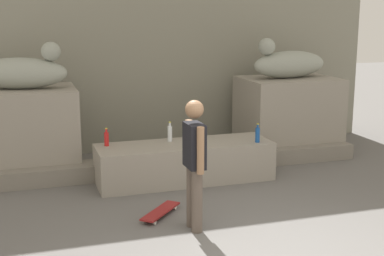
% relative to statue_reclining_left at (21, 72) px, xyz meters
% --- Properties ---
extents(facade_wall, '(9.37, 0.60, 5.30)m').
position_rel_statue_reclining_left_xyz_m(facade_wall, '(2.46, 1.33, 0.90)').
color(facade_wall, gray).
rests_on(facade_wall, ground_plane).
extents(pedestal_left, '(1.81, 1.34, 1.46)m').
position_rel_statue_reclining_left_xyz_m(pedestal_left, '(-0.04, 0.01, -1.01)').
color(pedestal_left, gray).
rests_on(pedestal_left, ground_plane).
extents(pedestal_right, '(1.81, 1.34, 1.46)m').
position_rel_statue_reclining_left_xyz_m(pedestal_right, '(4.95, 0.01, -1.01)').
color(pedestal_right, gray).
rests_on(pedestal_right, ground_plane).
extents(statue_reclining_left, '(1.69, 0.92, 0.78)m').
position_rel_statue_reclining_left_xyz_m(statue_reclining_left, '(0.00, 0.00, 0.00)').
color(statue_reclining_left, '#999E92').
rests_on(statue_reclining_left, pedestal_left).
extents(statue_reclining_right, '(1.67, 0.82, 0.78)m').
position_rel_statue_reclining_left_xyz_m(statue_reclining_right, '(4.92, 0.00, 0.00)').
color(statue_reclining_right, '#999E92').
rests_on(statue_reclining_right, pedestal_right).
extents(ledge_block, '(2.85, 0.90, 0.63)m').
position_rel_statue_reclining_left_xyz_m(ledge_block, '(2.46, -1.22, -1.43)').
color(ledge_block, gray).
rests_on(ledge_block, ground_plane).
extents(skater, '(0.23, 0.54, 1.67)m').
position_rel_statue_reclining_left_xyz_m(skater, '(1.99, -3.19, -0.82)').
color(skater, brown).
rests_on(skater, ground_plane).
extents(skateboard, '(0.69, 0.73, 0.08)m').
position_rel_statue_reclining_left_xyz_m(skateboard, '(1.69, -2.62, -1.68)').
color(skateboard, maroon).
rests_on(skateboard, ground_plane).
extents(bottle_clear, '(0.08, 0.08, 0.33)m').
position_rel_statue_reclining_left_xyz_m(bottle_clear, '(2.27, -1.00, -0.98)').
color(bottle_clear, silver).
rests_on(bottle_clear, ledge_block).
extents(bottle_blue, '(0.07, 0.07, 0.31)m').
position_rel_statue_reclining_left_xyz_m(bottle_blue, '(3.62, -1.50, -0.99)').
color(bottle_blue, '#194C99').
rests_on(bottle_blue, ledge_block).
extents(bottle_red, '(0.07, 0.07, 0.29)m').
position_rel_statue_reclining_left_xyz_m(bottle_red, '(1.23, -0.99, -1.00)').
color(bottle_red, red).
rests_on(bottle_red, ledge_block).
extents(stair_step, '(6.80, 0.50, 0.28)m').
position_rel_statue_reclining_left_xyz_m(stair_step, '(2.46, -0.68, -1.61)').
color(stair_step, gray).
rests_on(stair_step, ground_plane).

